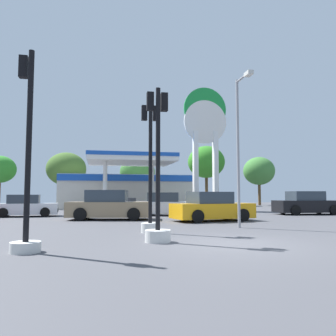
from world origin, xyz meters
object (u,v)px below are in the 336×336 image
Objects in this scene: tree_0 at (0,169)px; corner_streetlamp at (240,136)px; car_0 at (212,208)px; tree_1 at (66,169)px; traffic_signal_3 at (26,186)px; traffic_signal_0 at (158,191)px; traffic_signal_2 at (150,184)px; car_5 at (166,205)px; car_2 at (109,206)px; station_pole_sign at (205,133)px; car_3 at (307,204)px; car_1 at (26,207)px; tree_2 at (137,172)px; tree_4 at (259,171)px; tree_3 at (206,162)px.

corner_streetlamp reaches higher than tree_0.
car_0 is 24.41m from tree_1.
traffic_signal_3 is at bearing -73.37° from tree_0.
traffic_signal_0 is 2.47m from traffic_signal_2.
corner_streetlamp is (1.51, -8.95, 3.20)m from car_5.
car_5 is 0.90× the size of traffic_signal_3.
station_pole_sign is at bearing 46.25° from car_2.
car_2 is at bearing -171.06° from car_3.
corner_streetlamp is (10.48, -9.65, 3.26)m from car_1.
traffic_signal_3 is 0.86× the size of tree_2.
tree_4 reaches higher than tree_2.
traffic_signal_2 reaches higher than traffic_signal_0.
traffic_signal_0 reaches higher than car_3.
car_3 reaches higher than car_5.
station_pole_sign is 23.18m from tree_0.
tree_4 is (18.17, 27.67, 2.61)m from traffic_signal_2.
car_0 is 0.98× the size of traffic_signal_0.
car_0 is 24.08m from tree_2.
car_2 is at bearing -77.65° from tree_1.
station_pole_sign reaches higher than car_2.
traffic_signal_2 is 0.79× the size of tree_4.
tree_1 is (-5.73, 26.85, 2.46)m from traffic_signal_2.
car_2 is 9.33m from traffic_signal_0.
tree_3 reaches higher than corner_streetlamp.
traffic_signal_3 is 32.17m from tree_0.
car_5 is at bearing 175.21° from car_3.
traffic_signal_0 is 0.76× the size of tree_1.
station_pole_sign is 2.33× the size of traffic_signal_0.
tree_0 reaches higher than car_1.
tree_3 is at bearing 59.48° from car_2.
station_pole_sign reaches higher than car_3.
tree_0 is 0.92× the size of tree_1.
traffic_signal_2 is (-2.45, -9.78, 1.10)m from car_5.
car_5 is 23.37m from tree_0.
tree_2 is (6.12, 32.11, 2.51)m from traffic_signal_3.
traffic_signal_3 is (-7.61, -8.32, 0.93)m from car_0.
car_5 is (-1.56, 5.03, -0.01)m from car_0.
tree_3 reaches higher than tree_4.
traffic_signal_3 is (-16.05, -12.51, 0.89)m from car_3.
tree_0 is (-12.78, 27.17, 2.34)m from traffic_signal_2.
car_0 is at bearing -153.56° from car_3.
tree_1 is (-5.60, 29.30, 2.75)m from traffic_signal_0.
tree_4 is (15.71, 17.89, 3.71)m from car_5.
car_1 is 16.78m from tree_1.
tree_0 is at bearing 144.16° from car_3.
tree_0 is 23.99m from tree_3.
car_1 is at bearing -135.32° from tree_3.
traffic_signal_3 is at bearing -114.41° from car_5.
traffic_signal_3 is 30.61m from tree_1.
car_2 is 28.81m from tree_4.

